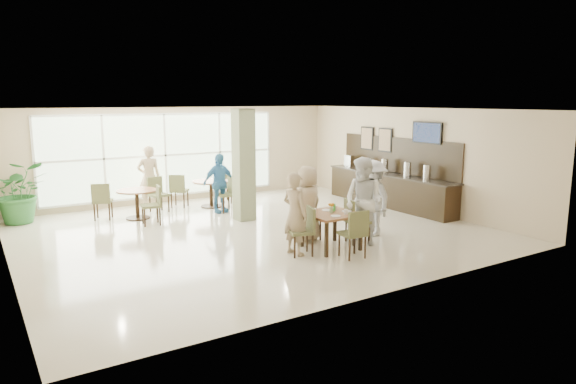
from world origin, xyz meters
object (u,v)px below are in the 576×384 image
teen_left (295,214)px  teen_right (364,201)px  potted_plant (20,192)px  teen_standing (373,198)px  round_table_right (211,187)px  main_table (331,217)px  adult_a (219,183)px  round_table_left (137,197)px  buffet_counter (389,187)px  teen_far (308,204)px  adult_b (242,179)px  adult_standing (149,177)px

teen_left → teen_right: teen_right is taller
potted_plant → teen_left: (4.31, -5.83, 0.04)m
teen_standing → teen_left: bearing=-72.8°
round_table_right → teen_left: teen_left is taller
main_table → teen_left: teen_left is taller
potted_plant → teen_standing: (6.58, -5.54, 0.08)m
teen_right → adult_a: teen_right is taller
round_table_left → teen_standing: 6.00m
buffet_counter → round_table_left: bearing=161.0°
teen_right → adult_a: 4.64m
potted_plant → teen_far: (5.07, -5.15, 0.04)m
buffet_counter → adult_b: (-3.42, 2.52, 0.19)m
teen_standing → adult_standing: (-3.34, 5.55, 0.03)m
round_table_right → teen_far: size_ratio=0.64×
buffet_counter → potted_plant: (-9.14, 3.34, 0.22)m
main_table → round_table_right: bearing=94.0°
round_table_left → adult_standing: (0.67, 1.09, 0.33)m
teen_far → teen_right: 1.20m
buffet_counter → teen_far: bearing=-156.0°
round_table_right → adult_a: size_ratio=0.66×
round_table_right → teen_left: bearing=-95.3°
round_table_left → adult_a: (2.10, -0.44, 0.25)m
teen_standing → round_table_right: bearing=-149.5°
teen_left → adult_standing: size_ratio=0.92×
round_table_left → buffet_counter: bearing=-19.0°
teen_left → teen_standing: (2.27, 0.29, 0.03)m
round_table_right → adult_b: size_ratio=0.71×
main_table → round_table_right: same height
round_table_right → teen_right: bearing=-77.8°
potted_plant → adult_standing: size_ratio=0.88×
teen_standing → potted_plant: bearing=-120.1°
teen_right → adult_standing: bearing=-169.3°
round_table_left → teen_standing: teen_standing is taller
round_table_left → teen_right: bearing=-55.6°
teen_left → teen_far: bearing=-61.2°
teen_left → teen_far: size_ratio=1.00×
round_table_left → adult_b: size_ratio=0.69×
round_table_right → adult_a: adult_a is taller
main_table → adult_standing: (-1.91, 5.91, 0.22)m
buffet_counter → teen_left: (-4.83, -2.48, 0.26)m
round_table_left → adult_a: bearing=-11.9°
adult_standing → adult_a: bearing=139.6°
round_table_right → buffet_counter: (4.36, -2.62, -0.01)m
adult_b → adult_standing: size_ratio=0.84×
teen_left → teen_standing: size_ratio=0.96×
round_table_right → potted_plant: potted_plant is taller
teen_left → teen_right: bearing=-108.4°
round_table_left → teen_far: 4.78m
buffet_counter → teen_standing: size_ratio=2.76×
buffet_counter → adult_a: buffet_counter is taller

